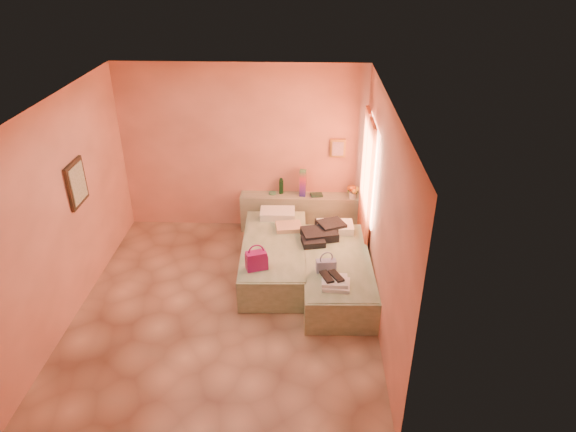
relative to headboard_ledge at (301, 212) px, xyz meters
name	(u,v)px	position (x,y,z in m)	size (l,w,h in m)	color
ground	(228,303)	(-0.98, -2.10, -0.33)	(4.50, 4.50, 0.00)	tan
room_walls	(242,168)	(-0.77, -1.53, 1.46)	(4.02, 4.51, 2.81)	#FAA285
headboard_ledge	(301,212)	(0.00, 0.00, 0.00)	(2.05, 0.30, 0.65)	#A0A889
bed_left	(275,257)	(-0.38, -1.30, -0.08)	(0.90, 2.00, 0.50)	#A5BB96
bed_right	(336,274)	(0.52, -1.70, -0.08)	(0.90, 2.00, 0.50)	#A5BB96
water_bottle	(281,186)	(-0.34, 0.07, 0.46)	(0.07, 0.07, 0.26)	#153B20
rainbow_box	(303,183)	(0.02, 0.00, 0.56)	(0.10, 0.10, 0.46)	#A8146B
small_dish	(272,193)	(-0.49, 0.04, 0.34)	(0.12, 0.12, 0.03)	#4C8C64
green_book	(317,195)	(0.25, -0.01, 0.34)	(0.19, 0.14, 0.03)	#213F2D
flower_vase	(353,191)	(0.84, -0.07, 0.46)	(0.21, 0.21, 0.27)	silver
magenta_handbag	(256,260)	(-0.57, -1.97, 0.31)	(0.29, 0.16, 0.27)	#A8146B
khaki_garment	(289,227)	(-0.18, -0.87, 0.21)	(0.39, 0.31, 0.07)	tan
clothes_pile	(323,233)	(0.33, -1.13, 0.26)	(0.55, 0.55, 0.17)	black
blue_handbag	(326,266)	(0.36, -2.00, 0.26)	(0.27, 0.11, 0.17)	#4357A2
towel_stack	(336,283)	(0.48, -2.33, 0.23)	(0.35, 0.30, 0.10)	white
sandal_pair	(331,277)	(0.42, -2.28, 0.29)	(0.20, 0.27, 0.03)	black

